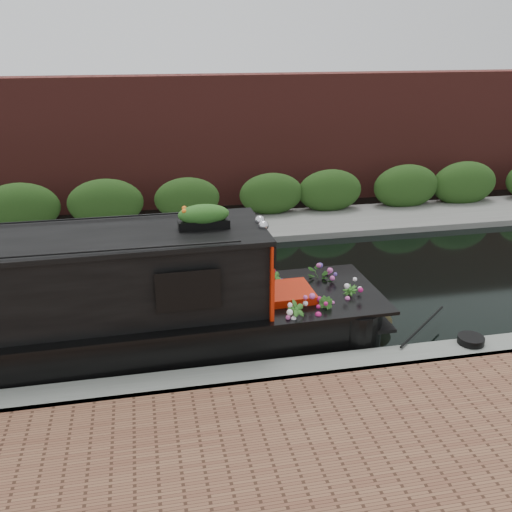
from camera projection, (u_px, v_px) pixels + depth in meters
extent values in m
plane|color=black|center=(215.00, 297.00, 11.94)|extent=(80.00, 80.00, 0.00)
cube|color=slate|center=(243.00, 387.00, 8.93)|extent=(40.00, 0.60, 0.50)
cube|color=slate|center=(194.00, 233.00, 15.77)|extent=(40.00, 2.40, 0.34)
cube|color=#214216|center=(191.00, 223.00, 16.59)|extent=(40.00, 1.10, 2.80)
cube|color=#59231E|center=(185.00, 204.00, 18.51)|extent=(40.00, 1.00, 8.00)
cube|color=#B51E07|center=(261.00, 266.00, 9.80)|extent=(0.09, 1.75, 1.35)
cube|color=black|center=(188.00, 290.00, 8.72)|extent=(0.90, 0.05, 0.55)
cube|color=#B51E07|center=(289.00, 302.00, 10.17)|extent=(0.82, 0.91, 0.50)
sphere|color=silver|center=(263.00, 226.00, 9.39)|extent=(0.18, 0.18, 0.18)
sphere|color=silver|center=(260.00, 221.00, 9.65)|extent=(0.18, 0.18, 0.18)
cube|color=black|center=(204.00, 224.00, 9.32)|extent=(0.84, 0.24, 0.14)
ellipsoid|color=orange|center=(204.00, 213.00, 9.25)|extent=(0.92, 0.25, 0.24)
imported|color=#2E6421|center=(296.00, 319.00, 9.43)|extent=(0.39, 0.34, 0.62)
imported|color=#2E6421|center=(326.00, 313.00, 9.69)|extent=(0.37, 0.39, 0.55)
imported|color=#2E6421|center=(321.00, 282.00, 10.88)|extent=(0.57, 0.52, 0.56)
imported|color=#2E6421|center=(349.00, 300.00, 10.20)|extent=(0.39, 0.39, 0.54)
imported|color=#2E6421|center=(276.00, 285.00, 10.73)|extent=(0.36, 0.38, 0.60)
cylinder|color=brown|center=(380.00, 319.00, 10.69)|extent=(0.34, 0.35, 0.34)
cylinder|color=black|center=(471.00, 340.00, 9.67)|extent=(0.45, 0.45, 0.12)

